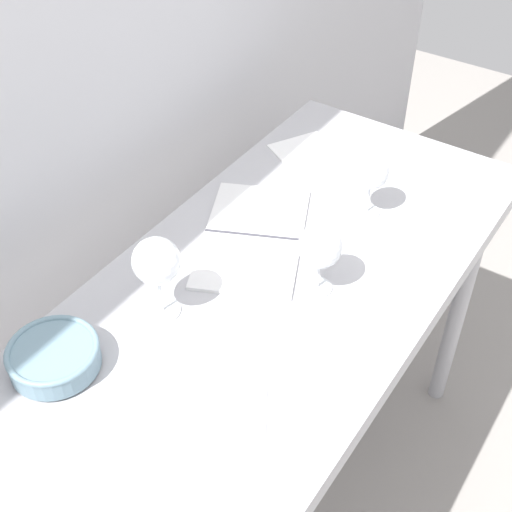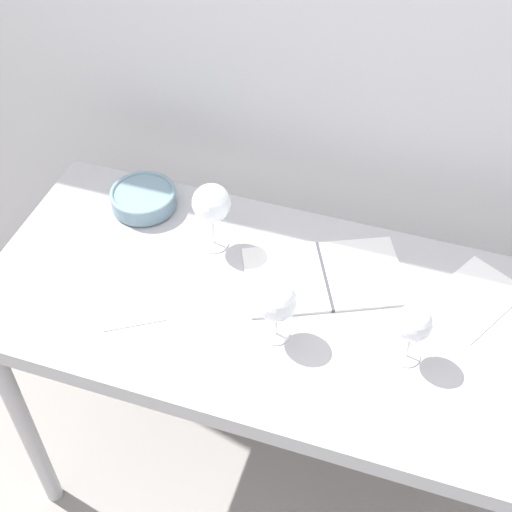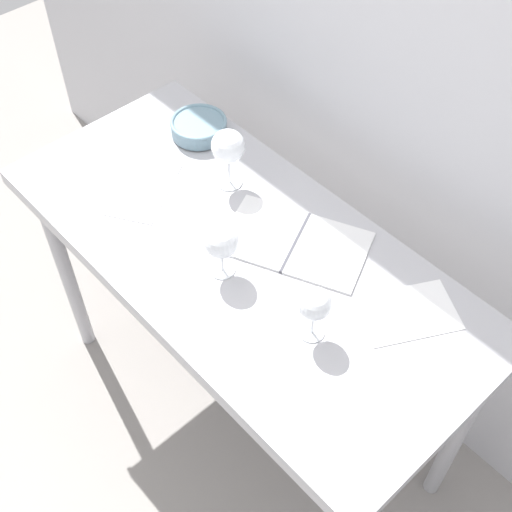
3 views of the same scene
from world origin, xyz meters
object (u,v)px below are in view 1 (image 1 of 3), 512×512
at_px(open_notebook, 253,236).
at_px(tasting_sheet_upper, 198,404).
at_px(tasting_sheet_lower, 314,160).
at_px(wine_glass_near_right, 371,174).
at_px(wine_glass_near_center, 320,248).
at_px(wine_glass_far_left, 156,263).
at_px(tasting_bowl, 54,356).

relative_size(open_notebook, tasting_sheet_upper, 1.77).
relative_size(tasting_sheet_upper, tasting_sheet_lower, 1.05).
bearing_deg(wine_glass_near_right, wine_glass_near_center, -173.61).
xyz_separation_m(wine_glass_far_left, open_notebook, (0.29, -0.02, -0.13)).
xyz_separation_m(open_notebook, tasting_sheet_lower, (0.35, 0.04, -0.00)).
distance_m(wine_glass_near_center, tasting_sheet_lower, 0.49).
bearing_deg(wine_glass_far_left, wine_glass_near_right, -20.43).
relative_size(wine_glass_near_right, tasting_sheet_upper, 0.64).
distance_m(wine_glass_near_right, wine_glass_near_center, 0.29).
bearing_deg(tasting_sheet_upper, wine_glass_far_left, 22.76).
height_order(wine_glass_near_right, tasting_sheet_upper, wine_glass_near_right).
xyz_separation_m(wine_glass_near_center, tasting_sheet_upper, (-0.38, 0.03, -0.11)).
height_order(tasting_sheet_upper, tasting_bowl, tasting_bowl).
xyz_separation_m(wine_glass_near_center, open_notebook, (0.06, 0.20, -0.11)).
height_order(wine_glass_near_right, tasting_bowl, wine_glass_near_right).
bearing_deg(tasting_sheet_upper, tasting_sheet_lower, -16.06).
relative_size(wine_glass_far_left, tasting_sheet_lower, 0.79).
height_order(open_notebook, tasting_sheet_lower, open_notebook).
bearing_deg(open_notebook, tasting_sheet_lower, -17.70).
xyz_separation_m(wine_glass_far_left, wine_glass_near_center, (0.23, -0.23, -0.02)).
bearing_deg(wine_glass_near_right, tasting_bowl, 160.34).
bearing_deg(open_notebook, tasting_bowl, 144.67).
bearing_deg(tasting_bowl, tasting_sheet_upper, -73.59).
bearing_deg(tasting_sheet_lower, wine_glass_near_right, -90.29).
height_order(wine_glass_near_right, wine_glass_far_left, wine_glass_far_left).
xyz_separation_m(wine_glass_near_center, tasting_sheet_lower, (0.41, 0.25, -0.11)).
distance_m(wine_glass_near_center, open_notebook, 0.24).
distance_m(open_notebook, tasting_bowl, 0.53).
relative_size(wine_glass_far_left, tasting_bowl, 1.07).
xyz_separation_m(tasting_sheet_upper, tasting_bowl, (-0.08, 0.27, 0.03)).
bearing_deg(wine_glass_far_left, tasting_bowl, 162.18).
bearing_deg(tasting_sheet_upper, wine_glass_near_center, -35.71).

